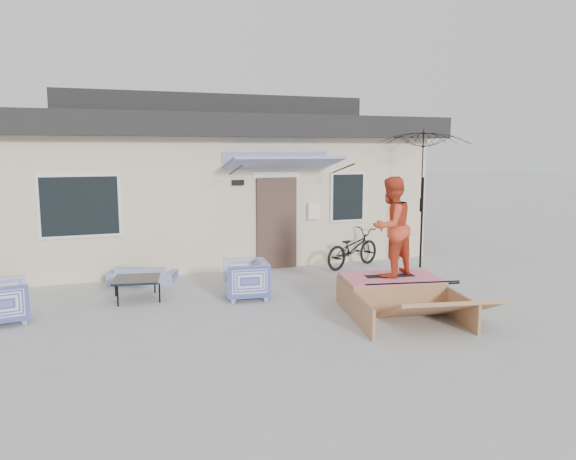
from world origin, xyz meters
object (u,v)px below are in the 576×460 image
object	(u,v)px
armchair_left	(3,299)
coffee_table	(137,289)
patio_umbrella	(423,193)
skater	(391,225)
skateboard	(390,275)
bicycle	(353,244)
skate_ramp	(390,293)
loveseat	(143,272)
armchair_right	(246,277)

from	to	relation	value
armchair_left	coffee_table	xyz separation A→B (m)	(2.12, 0.68, -0.18)
armchair_left	patio_umbrella	bearing A→B (deg)	-90.93
armchair_left	skater	size ratio (longest dim) A/B	0.44
coffee_table	skateboard	xyz separation A→B (m)	(4.10, -2.02, 0.37)
skater	armchair_left	bearing A→B (deg)	-33.41
bicycle	skate_ramp	xyz separation A→B (m)	(-0.89, -3.20, -0.28)
loveseat	patio_umbrella	bearing A→B (deg)	-161.80
armchair_left	loveseat	bearing A→B (deg)	-61.32
skate_ramp	skater	xyz separation A→B (m)	(0.01, 0.05, 1.18)
patio_umbrella	skateboard	world-z (taller)	patio_umbrella
skate_ramp	armchair_left	bearing A→B (deg)	178.63
skater	skateboard	bearing A→B (deg)	180.00
armchair_left	skate_ramp	world-z (taller)	armchair_left
loveseat	skate_ramp	world-z (taller)	skate_ramp
armchair_right	loveseat	bearing A→B (deg)	-128.64
armchair_left	skateboard	xyz separation A→B (m)	(6.21, -1.35, 0.18)
loveseat	skateboard	distance (m)	5.01
skater	loveseat	bearing A→B (deg)	-60.22
armchair_right	coffee_table	world-z (taller)	armchair_right
armchair_right	skater	size ratio (longest dim) A/B	0.46
loveseat	armchair_right	world-z (taller)	armchair_right
armchair_left	skater	world-z (taller)	skater
armchair_left	skater	bearing A→B (deg)	-111.28
skate_ramp	skateboard	bearing A→B (deg)	90.00
armchair_right	bicycle	distance (m)	3.54
patio_umbrella	skater	distance (m)	3.49
loveseat	armchair_right	bearing A→B (deg)	157.63
armchair_right	bicycle	xyz separation A→B (m)	(3.07, 1.75, 0.15)
armchair_right	skateboard	xyz separation A→B (m)	(2.19, -1.41, 0.17)
armchair_left	skate_ramp	size ratio (longest dim) A/B	0.35
skate_ramp	skater	bearing A→B (deg)	90.00
coffee_table	skater	size ratio (longest dim) A/B	0.47
loveseat	armchair_left	bearing A→B (deg)	61.25
patio_umbrella	skateboard	xyz separation A→B (m)	(-2.35, -2.57, -1.18)
loveseat	skater	size ratio (longest dim) A/B	0.78
armchair_left	bicycle	distance (m)	7.32
armchair_right	bicycle	world-z (taller)	bicycle
armchair_right	skater	xyz separation A→B (m)	(2.19, -1.41, 1.06)
bicycle	skater	distance (m)	3.39
coffee_table	bicycle	world-z (taller)	bicycle
armchair_right	skater	bearing A→B (deg)	64.60
skateboard	armchair_right	bearing A→B (deg)	157.28
armchair_right	skateboard	world-z (taller)	armchair_right
loveseat	skate_ramp	distance (m)	5.03
skateboard	skater	bearing A→B (deg)	0.00
bicycle	coffee_table	bearing A→B (deg)	79.75
armchair_left	armchair_right	bearing A→B (deg)	-98.21
armchair_left	bicycle	size ratio (longest dim) A/B	0.45
armchair_left	armchair_right	world-z (taller)	armchair_right
loveseat	skateboard	size ratio (longest dim) A/B	1.57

